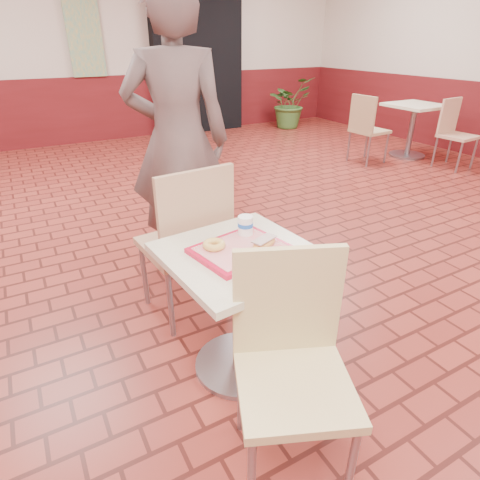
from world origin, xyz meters
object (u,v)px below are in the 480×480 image
second_table (413,122)px  potted_plant (289,103)px  chair_second_front (454,130)px  ring_donut (214,245)px  main_table (240,293)px  customer (178,141)px  long_john_donut (264,243)px  paper_cup (245,225)px  chair_second_left (367,126)px  serving_tray (240,249)px  chair_main_front (291,356)px  chair_main_back (188,238)px

second_table → potted_plant: (-0.33, 2.53, -0.04)m
chair_second_front → ring_donut: bearing=-161.8°
main_table → customer: 1.23m
long_john_donut → paper_cup: 0.16m
customer → long_john_donut: customer is taller
main_table → chair_second_left: bearing=37.4°
serving_tray → paper_cup: 0.15m
serving_tray → chair_second_left: bearing=37.4°
chair_main_front → chair_main_back: bearing=112.1°
chair_main_front → ring_donut: chair_main_front is taller
main_table → second_table: size_ratio=0.95×
customer → potted_plant: bearing=-110.0°
chair_second_front → potted_plant: (-0.39, 3.14, -0.03)m
chair_main_front → long_john_donut: (0.15, 0.44, 0.23)m
long_john_donut → customer: bearing=86.9°
chair_second_left → potted_plant: bearing=-14.5°
serving_tray → ring_donut: (-0.11, 0.05, 0.03)m
ring_donut → potted_plant: (3.94, 4.97, -0.28)m
chair_main_back → potted_plant: (3.88, 4.49, -0.09)m
main_table → chair_main_front: bearing=-96.6°
second_table → chair_second_front: chair_second_front is taller
chair_main_front → customer: (0.21, 1.62, 0.44)m
ring_donut → second_table: size_ratio=0.14×
chair_main_front → second_table: size_ratio=1.24×
chair_main_front → paper_cup: (0.15, 0.60, 0.26)m
chair_main_back → customer: bearing=-113.6°
chair_second_left → ring_donut: bearing=122.7°
chair_main_back → chair_main_front: bearing=83.8°
ring_donut → chair_second_front: size_ratio=0.12×
serving_tray → chair_main_front: bearing=-96.6°
chair_main_back → serving_tray: size_ratio=2.42×
long_john_donut → chair_main_front: bearing=-108.6°
chair_main_front → chair_second_front: chair_main_front is taller
chair_second_front → main_table: bearing=-160.7°
long_john_donut → chair_second_left: bearing=38.7°
long_john_donut → serving_tray: bearing=149.1°
serving_tray → chair_second_left: size_ratio=0.45×
paper_cup → potted_plant: 6.19m
long_john_donut → ring_donut: bearing=152.1°
ring_donut → paper_cup: 0.20m
serving_tray → second_table: (4.16, 2.48, -0.21)m
paper_cup → chair_main_back: bearing=106.9°
chair_main_back → chair_second_front: bearing=-167.8°
chair_main_front → potted_plant: bearing=77.8°
ring_donut → chair_second_front: bearing=22.9°
main_table → serving_tray: 0.24m
chair_main_back → chair_second_left: 3.95m
chair_main_front → paper_cup: chair_main_front is taller
ring_donut → long_john_donut: 0.22m
second_table → chair_second_left: chair_second_left is taller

